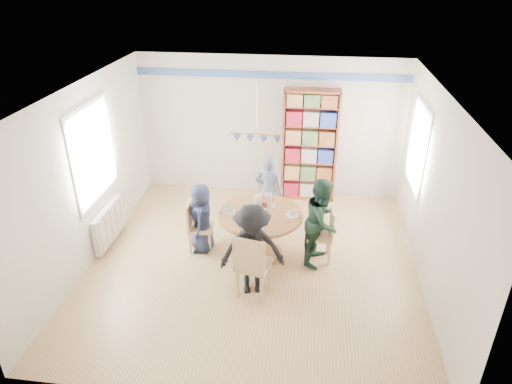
% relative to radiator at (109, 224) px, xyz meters
% --- Properties ---
extents(ground, '(5.00, 5.00, 0.00)m').
position_rel_radiator_xyz_m(ground, '(2.42, -0.30, -0.35)').
color(ground, tan).
extents(room_shell, '(5.00, 5.00, 5.00)m').
position_rel_radiator_xyz_m(room_shell, '(2.16, 0.57, 1.30)').
color(room_shell, white).
rests_on(room_shell, ground).
extents(radiator, '(0.12, 1.00, 0.60)m').
position_rel_radiator_xyz_m(radiator, '(0.00, 0.00, 0.00)').
color(radiator, silver).
rests_on(radiator, ground).
extents(dining_table, '(1.30, 1.30, 0.75)m').
position_rel_radiator_xyz_m(dining_table, '(2.50, -0.03, 0.21)').
color(dining_table, brown).
rests_on(dining_table, ground).
extents(chair_left, '(0.40, 0.40, 0.84)m').
position_rel_radiator_xyz_m(chair_left, '(1.47, 0.00, 0.11)').
color(chair_left, '#D8B285').
rests_on(chair_left, ground).
extents(chair_right, '(0.41, 0.41, 0.89)m').
position_rel_radiator_xyz_m(chair_right, '(3.49, -0.01, 0.14)').
color(chair_right, '#D8B285').
rests_on(chair_right, ground).
extents(chair_far, '(0.40, 0.40, 0.86)m').
position_rel_radiator_xyz_m(chair_far, '(2.53, 1.03, 0.12)').
color(chair_far, '#D8B285').
rests_on(chair_far, ground).
extents(chair_near, '(0.53, 0.53, 1.00)m').
position_rel_radiator_xyz_m(chair_near, '(2.50, -1.03, 0.20)').
color(chair_near, '#D8B285').
rests_on(chair_near, ground).
extents(person_left, '(0.45, 0.61, 1.16)m').
position_rel_radiator_xyz_m(person_left, '(1.56, 0.00, 0.23)').
color(person_left, '#1A2139').
rests_on(person_left, ground).
extents(person_right, '(0.71, 0.81, 1.39)m').
position_rel_radiator_xyz_m(person_right, '(3.44, -0.06, 0.35)').
color(person_right, '#193226').
rests_on(person_right, ground).
extents(person_far, '(0.53, 0.39, 1.35)m').
position_rel_radiator_xyz_m(person_far, '(2.54, 0.86, 0.33)').
color(person_far, gray).
rests_on(person_far, ground).
extents(person_near, '(0.98, 0.69, 1.37)m').
position_rel_radiator_xyz_m(person_near, '(2.50, -0.92, 0.34)').
color(person_near, black).
rests_on(person_near, ground).
extents(bookshelf, '(1.03, 0.31, 2.15)m').
position_rel_radiator_xyz_m(bookshelf, '(3.18, 2.04, 0.71)').
color(bookshelf, maroon).
rests_on(bookshelf, ground).
extents(tableware, '(1.18, 1.18, 0.31)m').
position_rel_radiator_xyz_m(tableware, '(2.48, -0.00, 0.47)').
color(tableware, white).
rests_on(tableware, dining_table).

